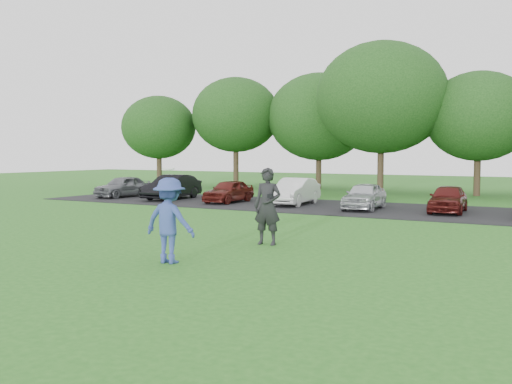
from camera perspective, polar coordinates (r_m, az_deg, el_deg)
ground at (r=13.01m, az=-7.61°, el=-6.67°), size 100.00×100.00×0.00m
parking_lot at (r=24.57m, az=10.90°, el=-1.64°), size 32.00×6.50×0.03m
frisbee_player at (r=12.46m, az=-8.64°, el=-2.83°), size 1.23×0.74×2.12m
camera_bystander at (r=14.74m, az=1.16°, el=-1.44°), size 0.78×0.56×2.00m
parked_cars at (r=24.13m, az=12.41°, el=-0.35°), size 27.96×4.37×1.24m
tree_row at (r=33.64m, az=18.81°, el=8.07°), size 42.39×9.85×8.64m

